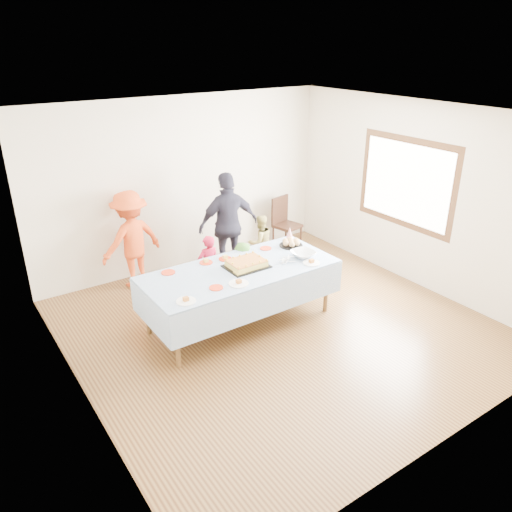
{
  "coord_description": "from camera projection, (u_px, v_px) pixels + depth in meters",
  "views": [
    {
      "loc": [
        -3.41,
        -4.46,
        3.5
      ],
      "look_at": [
        -0.14,
        0.3,
        0.94
      ],
      "focal_mm": 35.0,
      "sensor_mm": 36.0,
      "label": 1
    }
  ],
  "objects": [
    {
      "name": "plate_white_left",
      "position": [
        186.0,
        301.0,
        5.55
      ],
      "size": [
        0.22,
        0.22,
        0.01
      ],
      "primitive_type": "cylinder",
      "color": "white",
      "rests_on": "party_table"
    },
    {
      "name": "plate_white_mid",
      "position": [
        239.0,
        283.0,
        5.95
      ],
      "size": [
        0.24,
        0.24,
        0.01
      ],
      "primitive_type": "cylinder",
      "color": "white",
      "rests_on": "party_table"
    },
    {
      "name": "birthday_cake",
      "position": [
        246.0,
        264.0,
        6.37
      ],
      "size": [
        0.53,
        0.41,
        0.09
      ],
      "color": "black",
      "rests_on": "party_table"
    },
    {
      "name": "adult_left",
      "position": [
        132.0,
        240.0,
        7.35
      ],
      "size": [
        1.04,
        0.71,
        1.48
      ],
      "primitive_type": "imported",
      "rotation": [
        0.0,
        0.0,
        3.32
      ],
      "color": "#E24B1C",
      "rests_on": "ground"
    },
    {
      "name": "rolls_tray",
      "position": [
        291.0,
        243.0,
        7.01
      ],
      "size": [
        0.33,
        0.33,
        0.1
      ],
      "color": "black",
      "rests_on": "party_table"
    },
    {
      "name": "punch_bowl",
      "position": [
        303.0,
        254.0,
        6.66
      ],
      "size": [
        0.32,
        0.32,
        0.08
      ],
      "primitive_type": "imported",
      "color": "silver",
      "rests_on": "party_table"
    },
    {
      "name": "plate_red_far_b",
      "position": [
        206.0,
        262.0,
        6.5
      ],
      "size": [
        0.17,
        0.17,
        0.01
      ],
      "primitive_type": "cylinder",
      "color": "red",
      "rests_on": "party_table"
    },
    {
      "name": "plate_white_right",
      "position": [
        311.0,
        263.0,
        6.49
      ],
      "size": [
        0.22,
        0.22,
        0.01
      ],
      "primitive_type": "cylinder",
      "color": "white",
      "rests_on": "party_table"
    },
    {
      "name": "room_walls",
      "position": [
        284.0,
        196.0,
        5.85
      ],
      "size": [
        5.04,
        5.04,
        2.72
      ],
      "color": "beige",
      "rests_on": "ground"
    },
    {
      "name": "toddler_mid",
      "position": [
        243.0,
        271.0,
        7.07
      ],
      "size": [
        0.48,
        0.37,
        0.87
      ],
      "primitive_type": "imported",
      "rotation": [
        0.0,
        0.0,
        3.38
      ],
      "color": "#43802A",
      "rests_on": "ground"
    },
    {
      "name": "toddler_left",
      "position": [
        209.0,
        266.0,
        7.13
      ],
      "size": [
        0.35,
        0.23,
        0.94
      ],
      "primitive_type": "imported",
      "rotation": [
        0.0,
        0.0,
        3.15
      ],
      "color": "#B61635",
      "rests_on": "ground"
    },
    {
      "name": "plate_red_far_c",
      "position": [
        225.0,
        259.0,
        6.6
      ],
      "size": [
        0.18,
        0.18,
        0.01
      ],
      "primitive_type": "cylinder",
      "color": "red",
      "rests_on": "party_table"
    },
    {
      "name": "ground",
      "position": [
        278.0,
        326.0,
        6.54
      ],
      "size": [
        5.0,
        5.0,
        0.0
      ],
      "primitive_type": "plane",
      "color": "#482A14",
      "rests_on": "ground"
    },
    {
      "name": "party_hat",
      "position": [
        290.0,
        233.0,
        7.21
      ],
      "size": [
        0.11,
        0.11,
        0.19
      ],
      "primitive_type": "cone",
      "color": "white",
      "rests_on": "party_table"
    },
    {
      "name": "party_table",
      "position": [
        240.0,
        273.0,
        6.36
      ],
      "size": [
        2.5,
        1.1,
        0.78
      ],
      "color": "#543B1C",
      "rests_on": "ground"
    },
    {
      "name": "plate_red_far_d",
      "position": [
        266.0,
        248.0,
        6.93
      ],
      "size": [
        0.16,
        0.16,
        0.01
      ],
      "primitive_type": "cylinder",
      "color": "red",
      "rests_on": "party_table"
    },
    {
      "name": "dining_chair",
      "position": [
        284.0,
        220.0,
        8.77
      ],
      "size": [
        0.48,
        0.48,
        0.93
      ],
      "rotation": [
        0.0,
        0.0,
        0.21
      ],
      "color": "black",
      "rests_on": "ground"
    },
    {
      "name": "plate_red_far_a",
      "position": [
        168.0,
        272.0,
        6.22
      ],
      "size": [
        0.18,
        0.18,
        0.01
      ],
      "primitive_type": "cylinder",
      "color": "red",
      "rests_on": "party_table"
    },
    {
      "name": "plate_red_near",
      "position": [
        216.0,
        288.0,
        5.85
      ],
      "size": [
        0.17,
        0.17,
        0.01
      ],
      "primitive_type": "cylinder",
      "color": "red",
      "rests_on": "party_table"
    },
    {
      "name": "toddler_right",
      "position": [
        260.0,
        242.0,
        8.03
      ],
      "size": [
        0.45,
        0.36,
        0.9
      ],
      "primitive_type": "imported",
      "rotation": [
        0.0,
        0.0,
        3.09
      ],
      "color": "tan",
      "rests_on": "ground"
    },
    {
      "name": "fork_pile",
      "position": [
        286.0,
        260.0,
        6.51
      ],
      "size": [
        0.24,
        0.18,
        0.07
      ],
      "primitive_type": null,
      "color": "white",
      "rests_on": "party_table"
    },
    {
      "name": "adult_right",
      "position": [
        228.0,
        225.0,
        7.68
      ],
      "size": [
        1.01,
        0.52,
        1.65
      ],
      "primitive_type": "imported",
      "rotation": [
        0.0,
        0.0,
        3.02
      ],
      "color": "#262533",
      "rests_on": "ground"
    }
  ]
}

